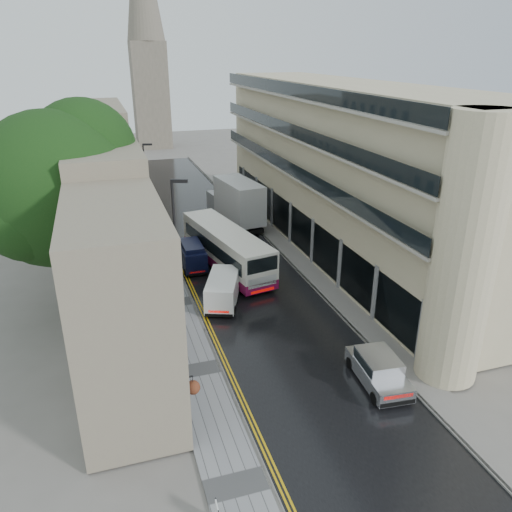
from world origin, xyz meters
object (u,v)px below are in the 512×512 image
cream_bus (231,266)px  lamp_post_far (146,186)px  pedestrian (154,253)px  tree_near (59,215)px  white_lorry (232,210)px  tree_far (71,179)px  white_van (206,300)px  silver_hatchback (376,390)px  navy_van (185,262)px  lamp_post_near (176,251)px

cream_bus → lamp_post_far: bearing=94.1°
pedestrian → lamp_post_far: lamp_post_far is taller
tree_near → white_lorry: size_ratio=1.51×
tree_far → cream_bus: (10.94, -12.24, -4.58)m
cream_bus → tree_near: bearing=172.9°
lamp_post_far → white_van: bearing=-73.7°
tree_far → silver_hatchback: 31.49m
white_lorry → navy_van: bearing=-134.4°
white_van → navy_van: (-0.23, 6.64, 0.08)m
white_lorry → white_van: white_lorry is taller
white_van → lamp_post_near: (-1.75, 0.33, 3.65)m
lamp_post_far → tree_far: bearing=-140.0°
white_lorry → pedestrian: 9.89m
cream_bus → pedestrian: 7.55m
lamp_post_near → lamp_post_far: (0.16, 19.20, -0.51)m
cream_bus → lamp_post_near: bearing=-153.7°
tree_near → white_lorry: bearing=39.6°
lamp_post_near → white_van: bearing=10.8°
silver_hatchback → tree_near: bearing=140.1°
pedestrian → navy_van: bearing=118.3°
cream_bus → tree_far: bearing=120.9°
lamp_post_near → tree_far: bearing=134.0°
cream_bus → pedestrian: bearing=120.3°
pedestrian → lamp_post_near: size_ratio=0.21×
white_lorry → navy_van: white_lorry is taller
pedestrian → tree_far: bearing=-56.5°
tree_far → pedestrian: bearing=-47.7°
cream_bus → lamp_post_near: size_ratio=1.30×
navy_van → pedestrian: bearing=127.3°
cream_bus → lamp_post_near: lamp_post_near is taller
cream_bus → lamp_post_far: 16.61m
silver_hatchback → pedestrian: size_ratio=2.28×
white_van → navy_van: 6.64m
tree_far → white_lorry: bearing=-4.4°
pedestrian → lamp_post_near: (0.54, -9.03, 3.60)m
tree_near → white_van: tree_near is taller
tree_far → white_van: 18.67m
white_lorry → silver_hatchback: (0.22, -26.45, -1.57)m
tree_near → cream_bus: bearing=3.9°
cream_bus → white_van: cream_bus is taller
navy_van → lamp_post_near: lamp_post_near is taller
tree_far → white_lorry: tree_far is taller
navy_van → pedestrian: (-2.05, 2.72, -0.03)m
silver_hatchback → lamp_post_far: (-7.64, 31.14, 3.34)m
white_van → lamp_post_far: lamp_post_far is taller
silver_hatchback → lamp_post_far: 32.23m
navy_van → white_van: bearing=-87.8°
lamp_post_near → pedestrian: bearing=114.8°
tree_far → navy_van: 13.29m
white_van → cream_bus: bearing=75.4°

